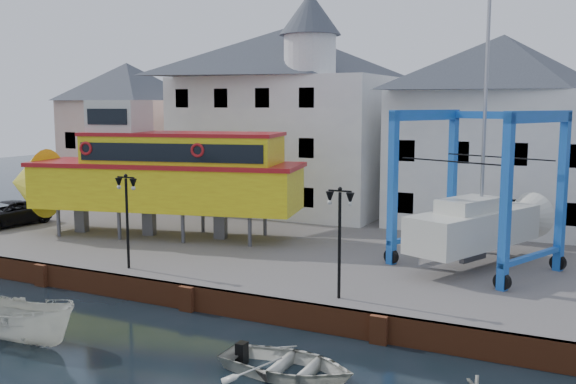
% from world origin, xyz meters
% --- Properties ---
extents(ground, '(140.00, 140.00, 0.00)m').
position_xyz_m(ground, '(0.00, 0.00, 0.00)').
color(ground, black).
rests_on(ground, ground).
extents(hardstanding, '(44.00, 22.00, 1.00)m').
position_xyz_m(hardstanding, '(0.00, 11.00, 0.50)').
color(hardstanding, '#655F5B').
rests_on(hardstanding, ground).
extents(quay_wall, '(44.00, 0.47, 1.00)m').
position_xyz_m(quay_wall, '(-0.00, 0.10, 0.50)').
color(quay_wall, brown).
rests_on(quay_wall, ground).
extents(building_pink, '(8.00, 7.00, 10.30)m').
position_xyz_m(building_pink, '(-18.00, 18.00, 6.15)').
color(building_pink, '#DCA997').
rests_on(building_pink, hardstanding).
extents(building_white_main, '(14.00, 8.30, 14.00)m').
position_xyz_m(building_white_main, '(-4.87, 18.39, 7.34)').
color(building_white_main, silver).
rests_on(building_white_main, hardstanding).
extents(building_white_right, '(12.00, 8.00, 11.20)m').
position_xyz_m(building_white_right, '(9.00, 19.00, 6.60)').
color(building_white_right, silver).
rests_on(building_white_right, hardstanding).
extents(lamp_post_left, '(1.12, 0.32, 4.20)m').
position_xyz_m(lamp_post_left, '(-4.00, 1.20, 4.17)').
color(lamp_post_left, black).
rests_on(lamp_post_left, hardstanding).
extents(lamp_post_right, '(1.12, 0.32, 4.20)m').
position_xyz_m(lamp_post_right, '(6.00, 1.20, 4.17)').
color(lamp_post_right, black).
rests_on(lamp_post_right, hardstanding).
extents(tour_boat, '(17.52, 7.79, 7.42)m').
position_xyz_m(tour_boat, '(-7.77, 7.45, 4.50)').
color(tour_boat, '#59595E').
rests_on(tour_boat, hardstanding).
extents(travel_lift, '(7.60, 9.04, 13.36)m').
position_xyz_m(travel_lift, '(9.92, 8.90, 3.23)').
color(travel_lift, '#1C5CA9').
rests_on(travel_lift, hardstanding).
extents(van, '(3.02, 5.50, 1.46)m').
position_xyz_m(van, '(-17.20, 5.84, 1.73)').
color(van, black).
rests_on(van, hardstanding).
extents(motorboat_a, '(4.75, 2.06, 1.79)m').
position_xyz_m(motorboat_a, '(-3.14, -5.47, 0.00)').
color(motorboat_a, silver).
rests_on(motorboat_a, ground).
extents(motorboat_b, '(4.31, 3.10, 0.89)m').
position_xyz_m(motorboat_b, '(6.31, -3.77, 0.00)').
color(motorboat_b, silver).
rests_on(motorboat_b, ground).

